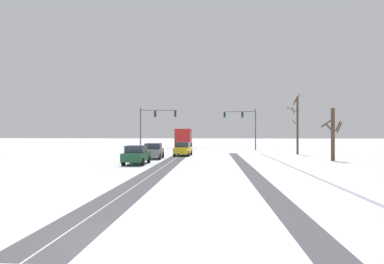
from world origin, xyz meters
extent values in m
plane|color=silver|center=(0.00, 0.00, 0.00)|extent=(300.00, 300.00, 0.00)
cube|color=#4C4C51|center=(-2.37, 16.69, 0.00)|extent=(0.85, 36.72, 0.01)
cube|color=#4C4C51|center=(-1.41, 16.69, 0.00)|extent=(0.94, 36.72, 0.01)
cube|color=#4C4C51|center=(4.66, 16.69, 0.00)|extent=(1.04, 36.72, 0.01)
cube|color=white|center=(10.18, 15.02, 0.06)|extent=(4.00, 36.72, 0.12)
cylinder|color=#47474C|center=(-8.78, 39.38, 3.25)|extent=(0.18, 0.18, 6.50)
cylinder|color=#47474C|center=(-6.04, 39.56, 6.10)|extent=(5.48, 0.48, 0.12)
cube|color=black|center=(-6.59, 39.52, 5.55)|extent=(0.34, 0.26, 0.90)
sphere|color=black|center=(-6.60, 39.68, 5.85)|extent=(0.20, 0.20, 0.20)
sphere|color=black|center=(-6.60, 39.68, 5.55)|extent=(0.20, 0.20, 0.20)
sphere|color=green|center=(-6.60, 39.68, 5.25)|extent=(0.20, 0.20, 0.20)
cube|color=black|center=(-3.58, 39.72, 5.55)|extent=(0.34, 0.26, 0.90)
sphere|color=black|center=(-3.59, 39.88, 5.85)|extent=(0.20, 0.20, 0.20)
sphere|color=black|center=(-3.59, 39.88, 5.55)|extent=(0.20, 0.20, 0.20)
sphere|color=green|center=(-3.59, 39.88, 5.25)|extent=(0.20, 0.20, 0.20)
cylinder|color=#47474C|center=(8.78, 43.38, 3.25)|extent=(0.18, 0.18, 6.50)
cylinder|color=#47474C|center=(6.21, 43.47, 6.10)|extent=(5.14, 0.30, 0.12)
cube|color=black|center=(6.72, 43.45, 5.55)|extent=(0.33, 0.25, 0.90)
sphere|color=black|center=(6.72, 43.29, 5.85)|extent=(0.20, 0.20, 0.20)
sphere|color=black|center=(6.72, 43.29, 5.55)|extent=(0.20, 0.20, 0.20)
sphere|color=green|center=(6.72, 43.29, 5.25)|extent=(0.20, 0.20, 0.20)
cube|color=black|center=(3.90, 43.55, 5.55)|extent=(0.33, 0.25, 0.90)
sphere|color=black|center=(3.89, 43.39, 5.85)|extent=(0.20, 0.20, 0.20)
sphere|color=black|center=(3.89, 43.39, 5.55)|extent=(0.20, 0.20, 0.20)
sphere|color=green|center=(3.89, 43.39, 5.25)|extent=(0.20, 0.20, 0.20)
cube|color=yellow|center=(-1.51, 30.03, 0.67)|extent=(1.94, 4.19, 0.70)
cube|color=#2D3847|center=(-1.52, 29.89, 1.32)|extent=(1.67, 1.99, 0.60)
cylinder|color=black|center=(-2.24, 31.35, 0.32)|extent=(0.26, 0.65, 0.64)
cylinder|color=black|center=(-0.63, 31.26, 0.32)|extent=(0.26, 0.65, 0.64)
cylinder|color=black|center=(-2.39, 28.81, 0.32)|extent=(0.26, 0.65, 0.64)
cylinder|color=black|center=(-0.78, 28.72, 0.32)|extent=(0.26, 0.65, 0.64)
cube|color=slate|center=(-4.19, 25.42, 0.67)|extent=(1.83, 4.15, 0.70)
cube|color=#2D3847|center=(-4.19, 25.27, 1.32)|extent=(1.62, 1.95, 0.60)
cylinder|color=black|center=(-5.04, 26.66, 0.32)|extent=(0.24, 0.65, 0.64)
cylinder|color=black|center=(-3.43, 26.71, 0.32)|extent=(0.24, 0.65, 0.64)
cylinder|color=black|center=(-4.96, 24.12, 0.32)|extent=(0.24, 0.65, 0.64)
cylinder|color=black|center=(-3.35, 24.17, 0.32)|extent=(0.24, 0.65, 0.64)
cube|color=#194C2D|center=(-4.56, 19.39, 0.67)|extent=(1.73, 4.11, 0.70)
cube|color=#2D3847|center=(-4.56, 19.24, 1.32)|extent=(1.57, 1.91, 0.60)
cylinder|color=black|center=(-5.35, 20.67, 0.32)|extent=(0.22, 0.64, 0.64)
cylinder|color=black|center=(-3.74, 20.66, 0.32)|extent=(0.22, 0.64, 0.64)
cylinder|color=black|center=(-5.37, 18.13, 0.32)|extent=(0.22, 0.64, 0.64)
cylinder|color=black|center=(-3.76, 18.11, 0.32)|extent=(0.22, 0.64, 0.64)
cube|color=#B21E1E|center=(-3.09, 48.68, 1.93)|extent=(2.92, 11.09, 2.90)
cube|color=#283342|center=(-3.09, 48.68, 2.28)|extent=(2.93, 10.21, 0.90)
cylinder|color=black|center=(-1.76, 44.88, 0.48)|extent=(0.34, 0.97, 0.96)
cylinder|color=black|center=(-4.13, 44.79, 0.48)|extent=(0.34, 0.97, 0.96)
cylinder|color=black|center=(-2.03, 52.03, 0.48)|extent=(0.34, 0.97, 0.96)
cylinder|color=black|center=(-4.41, 51.94, 0.48)|extent=(0.34, 0.97, 0.96)
cylinder|color=#4C3828|center=(13.69, 23.96, 2.56)|extent=(0.36, 0.36, 5.13)
cylinder|color=#4C3828|center=(14.30, 23.94, 3.23)|extent=(0.19, 1.31, 1.03)
cylinder|color=#4C3828|center=(14.18, 23.99, 3.37)|extent=(0.18, 1.07, 0.99)
cylinder|color=#4C3828|center=(13.24, 23.84, 3.30)|extent=(0.44, 1.03, 0.80)
cylinder|color=#4C3828|center=(13.41, 24.65, 3.72)|extent=(1.49, 0.70, 0.94)
cylinder|color=#4C3828|center=(12.63, 32.96, 3.65)|extent=(0.26, 0.26, 7.29)
cylinder|color=#4C3828|center=(12.40, 33.21, 6.61)|extent=(0.62, 0.59, 0.77)
cylinder|color=#4C3828|center=(12.66, 33.39, 7.11)|extent=(0.93, 0.14, 1.14)
cylinder|color=#4C3828|center=(12.22, 32.90, 4.06)|extent=(0.24, 0.89, 0.49)
cylinder|color=#4C3828|center=(12.11, 32.98, 5.55)|extent=(0.14, 1.11, 1.01)
cylinder|color=#4C3828|center=(11.91, 32.50, 5.58)|extent=(1.05, 1.55, 0.84)
camera|label=1|loc=(2.07, -8.08, 2.71)|focal=30.09mm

